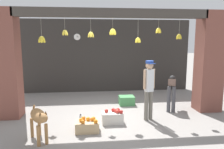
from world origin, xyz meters
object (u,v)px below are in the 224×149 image
(wall_clock, at_px, (77,37))
(worker_stooping, at_px, (172,89))
(fruit_crate_apples, at_px, (113,117))
(water_bottle, at_px, (81,120))
(fruit_crate_oranges, at_px, (87,126))
(dog, at_px, (39,118))
(shopkeeper, at_px, (149,86))
(produce_box_green, at_px, (127,100))

(wall_clock, bearing_deg, worker_stooping, -42.53)
(fruit_crate_apples, relative_size, water_bottle, 2.03)
(fruit_crate_oranges, bearing_deg, dog, -157.81)
(wall_clock, bearing_deg, fruit_crate_apples, -73.81)
(dog, xyz_separation_m, fruit_crate_apples, (1.69, 0.87, -0.36))
(worker_stooping, bearing_deg, dog, -131.23)
(shopkeeper, relative_size, water_bottle, 6.00)
(dog, relative_size, shopkeeper, 0.57)
(produce_box_green, bearing_deg, fruit_crate_oranges, -122.64)
(fruit_crate_oranges, bearing_deg, shopkeeper, 19.76)
(shopkeeper, height_order, produce_box_green, shopkeeper)
(shopkeeper, xyz_separation_m, water_bottle, (-1.84, -0.14, -0.83))
(worker_stooping, bearing_deg, shopkeeper, -118.56)
(dog, relative_size, produce_box_green, 1.83)
(dog, distance_m, fruit_crate_oranges, 1.17)
(dog, relative_size, fruit_crate_apples, 1.67)
(dog, bearing_deg, wall_clock, 144.35)
(shopkeeper, height_order, fruit_crate_apples, shopkeeper)
(shopkeeper, bearing_deg, fruit_crate_oranges, 3.40)
(fruit_crate_apples, relative_size, wall_clock, 1.99)
(shopkeeper, bearing_deg, dog, 4.33)
(dog, xyz_separation_m, wall_clock, (0.63, 4.52, 1.77))
(water_bottle, relative_size, wall_clock, 0.98)
(worker_stooping, distance_m, water_bottle, 2.98)
(water_bottle, xyz_separation_m, wall_clock, (-0.22, 3.64, 2.18))
(worker_stooping, bearing_deg, fruit_crate_apples, -132.37)
(shopkeeper, xyz_separation_m, wall_clock, (-2.05, 3.51, 1.34))
(fruit_crate_oranges, bearing_deg, wall_clock, 95.40)
(produce_box_green, bearing_deg, shopkeeper, -76.79)
(dog, distance_m, worker_stooping, 4.04)
(dog, bearing_deg, water_bottle, 108.32)
(worker_stooping, bearing_deg, wall_clock, 160.25)
(shopkeeper, bearing_deg, produce_box_green, -93.14)
(water_bottle, bearing_deg, fruit_crate_oranges, -69.49)
(worker_stooping, distance_m, wall_clock, 4.38)
(produce_box_green, bearing_deg, dog, -133.38)
(fruit_crate_oranges, bearing_deg, fruit_crate_apples, 34.20)
(worker_stooping, bearing_deg, water_bottle, -139.45)
(fruit_crate_oranges, relative_size, produce_box_green, 1.11)
(fruit_crate_apples, relative_size, produce_box_green, 1.10)
(fruit_crate_oranges, distance_m, produce_box_green, 2.45)
(dog, xyz_separation_m, fruit_crate_oranges, (1.02, 0.42, -0.39))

